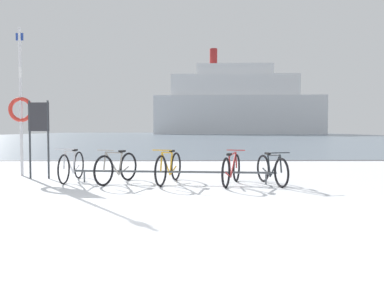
% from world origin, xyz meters
% --- Properties ---
extents(ground, '(80.00, 132.00, 0.08)m').
position_xyz_m(ground, '(0.00, 53.90, -0.04)').
color(ground, white).
extents(bike_rack, '(4.87, 0.55, 0.31)m').
position_xyz_m(bike_rack, '(0.59, 3.68, 0.27)').
color(bike_rack, '#4C5156').
rests_on(bike_rack, ground).
extents(bicycle_0, '(0.46, 1.75, 0.84)m').
position_xyz_m(bicycle_0, '(-1.96, 4.08, 0.38)').
color(bicycle_0, black).
rests_on(bicycle_0, ground).
extents(bicycle_1, '(0.78, 1.56, 0.83)m').
position_xyz_m(bicycle_1, '(-0.77, 3.73, 0.37)').
color(bicycle_1, black).
rests_on(bicycle_1, ground).
extents(bicycle_2, '(0.64, 1.72, 0.84)m').
position_xyz_m(bicycle_2, '(0.49, 3.69, 0.38)').
color(bicycle_2, black).
rests_on(bicycle_2, ground).
extents(bicycle_3, '(0.70, 1.67, 0.80)m').
position_xyz_m(bicycle_3, '(1.97, 3.47, 0.36)').
color(bicycle_3, black).
rests_on(bicycle_3, ground).
extents(bicycle_4, '(0.53, 1.59, 0.79)m').
position_xyz_m(bicycle_4, '(2.91, 3.45, 0.35)').
color(bicycle_4, black).
rests_on(bicycle_4, ground).
extents(info_sign, '(0.55, 0.08, 2.05)m').
position_xyz_m(info_sign, '(-2.96, 4.59, 1.39)').
color(info_sign, '#33383D').
rests_on(info_sign, ground).
extents(rescue_post, '(0.70, 0.11, 4.11)m').
position_xyz_m(rescue_post, '(-3.71, 5.24, 1.97)').
color(rescue_post, silver).
rests_on(rescue_post, ground).
extents(ferry_ship, '(40.76, 12.70, 20.81)m').
position_xyz_m(ferry_ship, '(13.07, 85.64, 6.99)').
color(ferry_ship, silver).
rests_on(ferry_ship, ground).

